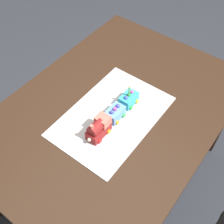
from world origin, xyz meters
TOP-DOWN VIEW (x-y plane):
  - ground_plane at (0.00, 0.00)m, footprint 8.00×8.00m
  - dining_table at (0.00, 0.00)m, footprint 1.40×1.00m
  - cake_board at (-0.04, -0.02)m, footprint 0.60×0.40m
  - cake_locomotive at (-0.17, -0.04)m, footprint 0.14×0.08m
  - cake_car_tanker_sky_blue at (-0.04, -0.04)m, footprint 0.10×0.08m
  - cake_car_hopper_turquoise at (0.08, -0.04)m, footprint 0.10×0.08m
  - birthday_candle at (0.08, -0.04)m, footprint 0.01×0.01m

SIDE VIEW (x-z plane):
  - ground_plane at x=0.00m, z-range 0.00..0.00m
  - dining_table at x=0.00m, z-range 0.26..1.00m
  - cake_board at x=-0.04m, z-range 0.74..0.74m
  - cake_car_tanker_sky_blue at x=-0.04m, z-range 0.74..0.81m
  - cake_car_hopper_turquoise at x=0.08m, z-range 0.74..0.81m
  - cake_locomotive at x=-0.17m, z-range 0.73..0.85m
  - birthday_candle at x=0.08m, z-range 0.81..0.87m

